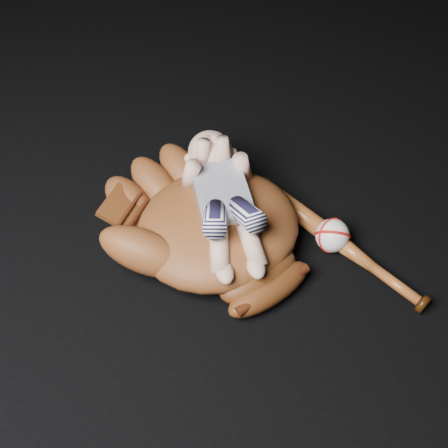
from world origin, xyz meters
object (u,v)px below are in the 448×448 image
object	(u,v)px
baseball_glove	(217,221)
baseball_bat	(338,242)
baseball	(332,236)
newborn_baby	(225,200)

from	to	relation	value
baseball_glove	baseball_bat	distance (m)	0.28
baseball	newborn_baby	bearing A→B (deg)	154.28
baseball_bat	baseball	distance (m)	0.02
newborn_baby	baseball_bat	distance (m)	0.28
newborn_baby	baseball_bat	world-z (taller)	newborn_baby
newborn_baby	baseball_bat	xyz separation A→B (m)	(0.23, -0.11, -0.12)
baseball_glove	baseball	xyz separation A→B (m)	(0.24, -0.11, -0.04)
baseball_glove	newborn_baby	distance (m)	0.06
baseball_glove	newborn_baby	bearing A→B (deg)	-15.80
baseball_bat	newborn_baby	bearing A→B (deg)	153.45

